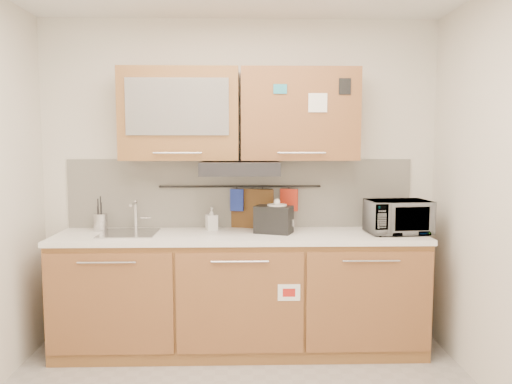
{
  "coord_description": "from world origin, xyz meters",
  "views": [
    {
      "loc": [
        0.03,
        -2.58,
        1.62
      ],
      "look_at": [
        0.12,
        1.05,
        1.26
      ],
      "focal_mm": 35.0,
      "sensor_mm": 36.0,
      "label": 1
    }
  ],
  "objects": [
    {
      "name": "utensil_crock",
      "position": [
        -1.1,
        1.33,
        0.99
      ],
      "size": [
        0.12,
        0.12,
        0.27
      ],
      "rotation": [
        0.0,
        0.0,
        0.09
      ],
      "color": "#B5B5B9",
      "rests_on": "countertop"
    },
    {
      "name": "oven_mitt",
      "position": [
        -0.03,
        1.44,
        1.15
      ],
      "size": [
        0.11,
        0.05,
        0.18
      ],
      "primitive_type": "cube",
      "rotation": [
        0.0,
        0.0,
        -0.22
      ],
      "color": "navy",
      "rests_on": "utensil_rail"
    },
    {
      "name": "upper_cabinets",
      "position": [
        -0.0,
        1.32,
        1.83
      ],
      "size": [
        1.82,
        0.37,
        0.7
      ],
      "color": "olive",
      "rests_on": "wall_back"
    },
    {
      "name": "wall_back",
      "position": [
        0.0,
        1.5,
        1.3
      ],
      "size": [
        3.2,
        0.0,
        3.2
      ],
      "primitive_type": "plane",
      "rotation": [
        1.57,
        0.0,
        0.0
      ],
      "color": "silver",
      "rests_on": "ground"
    },
    {
      "name": "soap_bottle",
      "position": [
        -0.23,
        1.35,
        1.01
      ],
      "size": [
        0.11,
        0.11,
        0.19
      ],
      "primitive_type": "imported",
      "rotation": [
        0.0,
        0.0,
        0.34
      ],
      "color": "#999999",
      "rests_on": "countertop"
    },
    {
      "name": "kettle",
      "position": [
        0.29,
        1.23,
        1.03
      ],
      "size": [
        0.19,
        0.17,
        0.27
      ],
      "rotation": [
        0.0,
        0.0,
        -0.05
      ],
      "color": "white",
      "rests_on": "countertop"
    },
    {
      "name": "dark_pouch",
      "position": [
        0.18,
        1.44,
        1.11
      ],
      "size": [
        0.17,
        0.08,
        0.25
      ],
      "primitive_type": "cube",
      "rotation": [
        0.0,
        0.0,
        -0.22
      ],
      "color": "black",
      "rests_on": "utensil_rail"
    },
    {
      "name": "backsplash",
      "position": [
        0.0,
        1.49,
        1.2
      ],
      "size": [
        2.8,
        0.02,
        0.56
      ],
      "primitive_type": "cube",
      "color": "silver",
      "rests_on": "countertop"
    },
    {
      "name": "range_hood",
      "position": [
        0.0,
        1.25,
        1.42
      ],
      "size": [
        0.6,
        0.46,
        0.1
      ],
      "primitive_type": "cube",
      "color": "black",
      "rests_on": "upper_cabinets"
    },
    {
      "name": "countertop",
      "position": [
        0.0,
        1.19,
        0.9
      ],
      "size": [
        2.82,
        0.62,
        0.04
      ],
      "primitive_type": "cube",
      "color": "white",
      "rests_on": "base_cabinet"
    },
    {
      "name": "toaster",
      "position": [
        0.26,
        1.21,
        1.03
      ],
      "size": [
        0.32,
        0.26,
        0.21
      ],
      "rotation": [
        0.0,
        0.0,
        -0.37
      ],
      "color": "black",
      "rests_on": "countertop"
    },
    {
      "name": "base_cabinet",
      "position": [
        0.0,
        1.19,
        0.41
      ],
      "size": [
        2.8,
        0.64,
        0.88
      ],
      "color": "olive",
      "rests_on": "floor"
    },
    {
      "name": "cutting_board",
      "position": [
        0.1,
        1.44,
        1.02
      ],
      "size": [
        0.34,
        0.13,
        0.44
      ],
      "primitive_type": "cube",
      "rotation": [
        0.0,
        0.0,
        -0.3
      ],
      "color": "brown",
      "rests_on": "utensil_rail"
    },
    {
      "name": "microwave",
      "position": [
        1.21,
        1.17,
        1.05
      ],
      "size": [
        0.49,
        0.35,
        0.26
      ],
      "primitive_type": "imported",
      "rotation": [
        0.0,
        0.0,
        0.09
      ],
      "color": "#999999",
      "rests_on": "countertop"
    },
    {
      "name": "sink",
      "position": [
        -0.85,
        1.21,
        0.92
      ],
      "size": [
        0.42,
        0.4,
        0.26
      ],
      "color": "silver",
      "rests_on": "countertop"
    },
    {
      "name": "pot_holder",
      "position": [
        0.4,
        1.44,
        1.15
      ],
      "size": [
        0.14,
        0.07,
        0.18
      ],
      "primitive_type": "cube",
      "rotation": [
        0.0,
        0.0,
        -0.37
      ],
      "color": "red",
      "rests_on": "utensil_rail"
    },
    {
      "name": "utensil_rail",
      "position": [
        0.0,
        1.45,
        1.26
      ],
      "size": [
        1.3,
        0.02,
        0.02
      ],
      "primitive_type": "cylinder",
      "rotation": [
        0.0,
        1.57,
        0.0
      ],
      "color": "black",
      "rests_on": "backsplash"
    }
  ]
}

